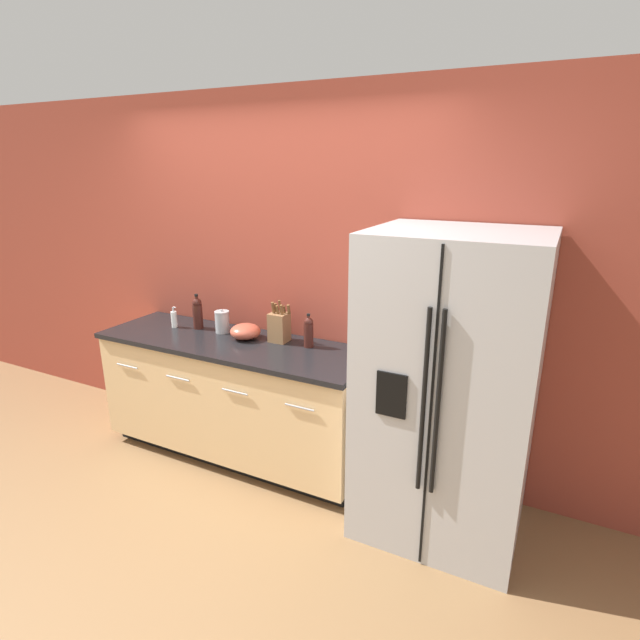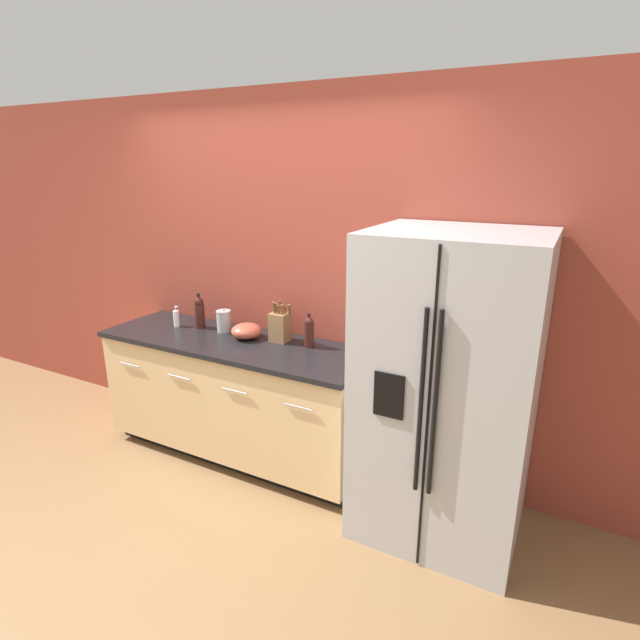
% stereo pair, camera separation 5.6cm
% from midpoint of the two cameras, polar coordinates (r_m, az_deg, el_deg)
% --- Properties ---
extents(ground_plane, '(14.00, 14.00, 0.00)m').
position_cam_midpoint_polar(ground_plane, '(3.26, -17.57, -23.72)').
color(ground_plane, olive).
extents(wall_back, '(10.00, 0.05, 2.60)m').
position_cam_midpoint_polar(wall_back, '(3.65, -4.00, 4.67)').
color(wall_back, '#993D2D').
rests_on(wall_back, ground_plane).
extents(counter_unit, '(2.02, 0.64, 0.91)m').
position_cam_midpoint_polar(counter_unit, '(3.77, -9.03, -8.65)').
color(counter_unit, black).
rests_on(counter_unit, ground_plane).
extents(refrigerator, '(0.91, 0.81, 1.78)m').
position_cam_midpoint_polar(refrigerator, '(2.92, 14.87, -7.74)').
color(refrigerator, '#B2B2B5').
rests_on(refrigerator, ground_plane).
extents(knife_block, '(0.14, 0.12, 0.30)m').
position_cam_midpoint_polar(knife_block, '(3.50, -4.12, -0.70)').
color(knife_block, olive).
rests_on(knife_block, counter_unit).
extents(wine_bottle, '(0.07, 0.07, 0.27)m').
position_cam_midpoint_polar(wine_bottle, '(3.88, -13.20, 0.90)').
color(wine_bottle, '#3D1914').
rests_on(wine_bottle, counter_unit).
extents(soap_dispenser, '(0.05, 0.04, 0.16)m').
position_cam_midpoint_polar(soap_dispenser, '(3.97, -15.70, 0.20)').
color(soap_dispenser, white).
rests_on(soap_dispenser, counter_unit).
extents(oil_bottle, '(0.07, 0.07, 0.24)m').
position_cam_midpoint_polar(oil_bottle, '(3.38, -0.78, -1.32)').
color(oil_bottle, '#3D1914').
rests_on(oil_bottle, counter_unit).
extents(steel_canister, '(0.11, 0.11, 0.18)m').
position_cam_midpoint_polar(steel_canister, '(3.76, -10.51, -0.12)').
color(steel_canister, '#A3A3A5').
rests_on(steel_canister, counter_unit).
extents(mixing_bowl, '(0.22, 0.22, 0.11)m').
position_cam_midpoint_polar(mixing_bowl, '(3.60, -7.95, -1.25)').
color(mixing_bowl, '#B24C38').
rests_on(mixing_bowl, counter_unit).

